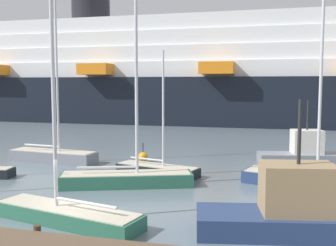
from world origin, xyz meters
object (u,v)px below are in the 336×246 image
Objects in this scene: sailboat_5 at (127,175)px; cruise_ship at (224,76)px; fishing_boat_0 at (304,152)px; channel_buoy_0 at (143,157)px; sailboat_3 at (157,168)px; sailboat_7 at (66,209)px; sailboat_4 at (53,153)px; fishing_boat_2 at (292,209)px; sailboat_0 at (307,178)px.

cruise_ship is at bearing 69.17° from sailboat_5.
fishing_boat_0 is 11.04m from channel_buoy_0.
sailboat_3 is 0.65× the size of sailboat_7.
sailboat_3 is 0.59× the size of sailboat_5.
fishing_boat_0 is at bearing 11.56° from channel_buoy_0.
channel_buoy_0 is (-0.96, 12.60, -0.19)m from sailboat_7.
fishing_boat_0 is at bearing 18.10° from sailboat_4.
sailboat_7 is 1.88× the size of fishing_boat_0.
sailboat_4 is 2.06× the size of fishing_boat_0.
sailboat_7 is 17.79m from fishing_boat_0.
sailboat_3 reaches higher than channel_buoy_0.
sailboat_3 is at bearing 121.74° from fishing_boat_2.
fishing_boat_0 is 31.41m from cruise_ship.
sailboat_3 is 10.95m from fishing_boat_2.
sailboat_5 is 9.14× the size of channel_buoy_0.
channel_buoy_0 is at bearing -92.97° from cruise_ship.
fishing_boat_2 is at bearing -160.25° from sailboat_7.
fishing_boat_0 is at bearing -110.59° from sailboat_7.
channel_buoy_0 is (6.11, 1.53, -0.25)m from sailboat_4.
sailboat_3 is 1.22× the size of fishing_boat_0.
channel_buoy_0 is 0.01× the size of cruise_ship.
sailboat_0 is 7.44m from fishing_boat_2.
channel_buoy_0 is (-1.24, 6.55, -0.25)m from sailboat_5.
sailboat_5 is (-9.31, -2.30, 0.13)m from sailboat_0.
sailboat_0 is 0.88× the size of sailboat_7.
sailboat_7 is 44.76m from cruise_ship.
sailboat_0 is at bearing -21.96° from channel_buoy_0.
sailboat_7 is at bearing -51.78° from sailboat_4.
fishing_boat_2 is 44.38m from cruise_ship.
sailboat_0 is at bearing -125.93° from sailboat_7.
sailboat_3 is 9.13m from sailboat_7.
sailboat_5 is at bearing -151.04° from sailboat_0.
fishing_boat_2 is at bearing -50.79° from channel_buoy_0.
sailboat_0 is 11.38m from channel_buoy_0.
cruise_ship reaches higher than fishing_boat_0.
sailboat_5 reaches higher than sailboat_0.
sailboat_7 is at bearing 175.92° from fishing_boat_2.
sailboat_0 reaches higher than sailboat_3.
sailboat_3 is 0.59× the size of sailboat_4.
sailboat_3 is 3.13m from sailboat_5.
cruise_ship reaches higher than channel_buoy_0.
sailboat_3 is 1.07× the size of fishing_boat_2.
sailboat_3 is at bearing -59.72° from channel_buoy_0.
sailboat_0 is at bearing -3.65° from sailboat_4.
fishing_boat_0 is at bearing 102.81° from sailboat_0.
sailboat_7 reaches higher than sailboat_0.
channel_buoy_0 is at bearing 80.69° from sailboat_5.
sailboat_4 is at bearing -174.19° from sailboat_0.
channel_buoy_0 is 32.39m from cruise_ship.
sailboat_4 is at bearing -178.65° from sailboat_3.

